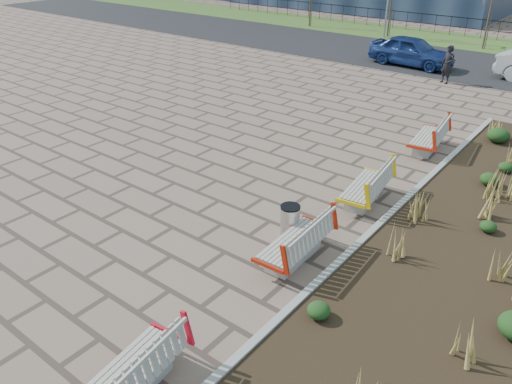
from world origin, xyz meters
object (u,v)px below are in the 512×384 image
Objects in this scene: bench_b at (294,239)px; pedestrian at (447,65)px; bench_a at (125,371)px; litter_bin at (290,223)px; bench_c at (365,184)px; car_blue at (412,51)px; bench_d at (428,135)px.

pedestrian is (-2.25, 15.66, 0.35)m from bench_b.
litter_bin is (-0.54, 5.15, -0.09)m from bench_a.
pedestrian reaches higher than bench_c.
bench_a is 1.24× the size of pedestrian.
bench_c is at bearing -158.29° from car_blue.
litter_bin is 17.64m from car_blue.
bench_c is 1.24× the size of pedestrian.
litter_bin is at bearing -108.57° from bench_c.
pedestrian is at bearing 98.55° from bench_d.
car_blue is at bearing 101.28° from bench_c.
bench_b is 1.24× the size of pedestrian.
car_blue is (-2.54, 2.08, -0.10)m from pedestrian.
litter_bin is 15.14m from pedestrian.
car_blue is (-4.79, 10.13, 0.25)m from bench_d.
bench_a is at bearing -97.08° from bench_d.
bench_a is 12.14m from bench_d.
litter_bin is 0.48× the size of pedestrian.
bench_b is 7.61m from bench_d.
car_blue reaches higher than bench_a.
litter_bin is (-0.54, -2.65, -0.09)m from bench_c.
bench_c and bench_d have the same top height.
bench_d is 11.21m from car_blue.
bench_a and bench_d have the same top height.
bench_a is at bearing -164.46° from car_blue.
bench_a is at bearing -92.60° from bench_b.
litter_bin is at bearing 88.58° from bench_a.
bench_d is (0.00, 4.34, 0.00)m from bench_c.
bench_d is at bearing 82.60° from bench_a.
litter_bin is at bearing -59.86° from pedestrian.
litter_bin is (-0.54, -6.99, -0.09)m from bench_d.
bench_a is 2.55× the size of litter_bin.
bench_c is (0.00, 3.27, 0.00)m from bench_b.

